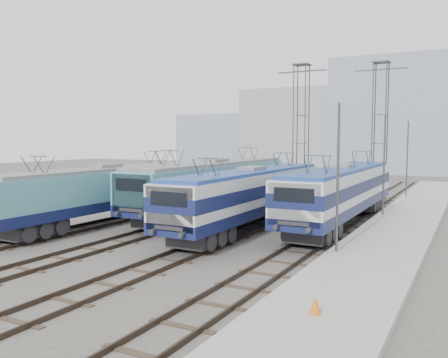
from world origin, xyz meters
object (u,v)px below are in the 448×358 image
at_px(locomotive_far_right, 341,189).
at_px(mast_mid, 384,167).
at_px(safety_cone, 315,305).
at_px(locomotive_far_left, 104,190).
at_px(catenary_tower_west, 301,125).
at_px(mast_front, 338,181).
at_px(catenary_tower_east, 380,125).
at_px(mast_rear, 407,160).
at_px(locomotive_center_left, 213,183).
at_px(locomotive_center_right, 251,192).

distance_m(locomotive_far_right, mast_mid, 4.48).
bearing_deg(safety_cone, locomotive_far_left, 150.13).
relative_size(locomotive_far_right, catenary_tower_west, 1.48).
xyz_separation_m(locomotive_far_right, catenary_tower_west, (-6.75, 11.90, 4.37)).
relative_size(locomotive_far_right, mast_front, 2.54).
xyz_separation_m(catenary_tower_east, mast_rear, (2.10, 2.00, -3.14)).
distance_m(locomotive_far_left, safety_cone, 19.47).
relative_size(locomotive_center_left, mast_rear, 2.64).
height_order(locomotive_center_right, catenary_tower_east, catenary_tower_east).
bearing_deg(mast_mid, catenary_tower_east, 101.86).
height_order(locomotive_center_right, catenary_tower_west, catenary_tower_west).
bearing_deg(locomotive_center_right, safety_cone, -57.68).
distance_m(catenary_tower_east, mast_mid, 10.69).
bearing_deg(mast_rear, catenary_tower_east, -136.40).
bearing_deg(catenary_tower_west, safety_cone, -70.18).
relative_size(locomotive_far_right, mast_rear, 2.54).
bearing_deg(mast_rear, mast_mid, -90.00).
xyz_separation_m(locomotive_far_left, locomotive_center_right, (9.00, 2.70, 0.04)).
relative_size(locomotive_far_left, locomotive_center_left, 0.95).
bearing_deg(locomotive_far_left, safety_cone, -29.87).
xyz_separation_m(locomotive_center_right, catenary_tower_west, (-2.25, 15.59, 4.42)).
relative_size(catenary_tower_east, safety_cone, 23.34).
bearing_deg(safety_cone, mast_mid, 94.23).
distance_m(catenary_tower_west, catenary_tower_east, 6.80).
height_order(locomotive_far_right, catenary_tower_east, catenary_tower_east).
height_order(locomotive_far_left, catenary_tower_east, catenary_tower_east).
height_order(catenary_tower_east, mast_front, catenary_tower_east).
bearing_deg(safety_cone, mast_front, 100.50).
height_order(catenary_tower_west, mast_front, catenary_tower_west).
bearing_deg(locomotive_far_right, catenary_tower_east, 91.03).
height_order(locomotive_center_right, mast_front, mast_front).
xyz_separation_m(locomotive_center_right, mast_rear, (6.35, 19.59, 1.27)).
height_order(catenary_tower_east, mast_mid, catenary_tower_east).
height_order(catenary_tower_west, catenary_tower_east, same).
xyz_separation_m(locomotive_far_left, mast_front, (15.35, -1.71, 1.31)).
bearing_deg(locomotive_far_left, locomotive_center_left, 53.92).
bearing_deg(mast_front, mast_rear, 90.00).
height_order(locomotive_far_right, mast_rear, mast_rear).
bearing_deg(mast_mid, safety_cone, -85.77).
height_order(locomotive_center_left, mast_mid, mast_mid).
bearing_deg(catenary_tower_west, mast_mid, -42.93).
distance_m(locomotive_center_right, catenary_tower_west, 16.36).
distance_m(mast_mid, mast_rear, 12.00).
bearing_deg(mast_front, catenary_tower_east, 95.45).
distance_m(locomotive_center_right, mast_rear, 20.63).
distance_m(catenary_tower_west, safety_cone, 30.33).
relative_size(locomotive_center_right, mast_mid, 2.48).
relative_size(locomotive_center_left, locomotive_center_right, 1.06).
bearing_deg(mast_rear, locomotive_center_left, -123.95).
bearing_deg(mast_front, mast_mid, 90.00).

